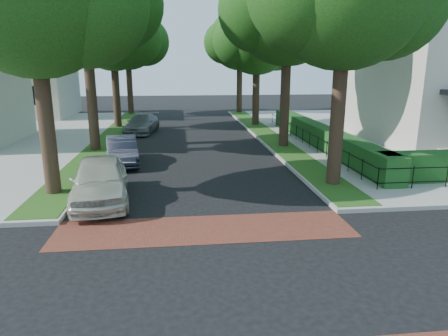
{
  "coord_description": "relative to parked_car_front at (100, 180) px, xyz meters",
  "views": [
    {
      "loc": [
        -0.68,
        -8.08,
        4.83
      ],
      "look_at": [
        0.72,
        4.4,
        1.6
      ],
      "focal_mm": 32.0,
      "sensor_mm": 36.0,
      "label": 1
    }
  ],
  "objects": [
    {
      "name": "parked_car_middle",
      "position": [
        0.0,
        5.84,
        -0.14
      ],
      "size": [
        2.14,
        4.34,
        1.37
      ],
      "primitive_type": "imported",
      "rotation": [
        0.0,
        0.0,
        0.17
      ],
      "color": "#1E222D",
      "rests_on": "ground"
    },
    {
      "name": "fence_main_road",
      "position": [
        10.5,
        8.82,
        -0.22
      ],
      "size": [
        0.06,
        18.0,
        0.9
      ],
      "primitive_type": null,
      "color": "black",
      "rests_on": "sidewalk_ne"
    },
    {
      "name": "tree_right_far",
      "position": [
        9.2,
        18.04,
        6.08
      ],
      "size": [
        7.25,
        6.23,
        9.74
      ],
      "color": "black",
      "rests_on": "sidewalk_ne"
    },
    {
      "name": "grass_strip_ne",
      "position": [
        9.0,
        12.92,
        -0.66
      ],
      "size": [
        1.6,
        29.8,
        0.02
      ],
      "primitive_type": "cube",
      "color": "#274814",
      "rests_on": "sidewalk_ne"
    },
    {
      "name": "tree_left_back",
      "position": [
        -1.8,
        27.05,
        6.59
      ],
      "size": [
        7.75,
        6.66,
        10.44
      ],
      "color": "black",
      "rests_on": "sidewalk_nw"
    },
    {
      "name": "parked_car_front",
      "position": [
        0.0,
        0.0,
        0.0
      ],
      "size": [
        2.59,
        5.05,
        1.64
      ],
      "primitive_type": "imported",
      "rotation": [
        0.0,
        0.0,
        0.14
      ],
      "color": "beige",
      "rests_on": "ground"
    },
    {
      "name": "hedge_main_road",
      "position": [
        11.3,
        8.82,
        -0.07
      ],
      "size": [
        1.0,
        18.0,
        1.2
      ],
      "primitive_type": "cube",
      "color": "#164116",
      "rests_on": "sidewalk_ne"
    },
    {
      "name": "ground",
      "position": [
        3.6,
        -6.18,
        -0.82
      ],
      "size": [
        120.0,
        120.0,
        0.0
      ],
      "primitive_type": "plane",
      "color": "black",
      "rests_on": "ground"
    },
    {
      "name": "house_left_far",
      "position": [
        -11.89,
        25.81,
        4.22
      ],
      "size": [
        10.0,
        9.0,
        10.14
      ],
      "color": "beige",
      "rests_on": "sidewalk_nw"
    },
    {
      "name": "crosswalk_far",
      "position": [
        3.6,
        -2.98,
        -0.82
      ],
      "size": [
        9.0,
        2.2,
        0.01
      ],
      "primitive_type": "cube",
      "color": "maroon",
      "rests_on": "ground"
    },
    {
      "name": "parked_car_rear",
      "position": [
        0.16,
        15.5,
        -0.14
      ],
      "size": [
        2.64,
        4.94,
        1.36
      ],
      "primitive_type": "imported",
      "rotation": [
        0.0,
        0.0,
        -0.16
      ],
      "color": "slate",
      "rests_on": "ground"
    },
    {
      "name": "tree_right_back",
      "position": [
        9.2,
        27.05,
        6.44
      ],
      "size": [
        7.5,
        6.45,
        10.2
      ],
      "color": "black",
      "rests_on": "sidewalk_ne"
    },
    {
      "name": "tree_left_far",
      "position": [
        -1.8,
        18.03,
        6.3
      ],
      "size": [
        7.0,
        6.02,
        9.86
      ],
      "color": "black",
      "rests_on": "sidewalk_nw"
    },
    {
      "name": "tree_right_mid",
      "position": [
        9.21,
        9.07,
        7.17
      ],
      "size": [
        8.25,
        7.09,
        11.22
      ],
      "color": "black",
      "rests_on": "sidewalk_ne"
    },
    {
      "name": "grass_strip_nw",
      "position": [
        -1.8,
        12.92,
        -0.66
      ],
      "size": [
        1.6,
        29.8,
        0.02
      ],
      "primitive_type": "cube",
      "color": "#274814",
      "rests_on": "sidewalk_nw"
    }
  ]
}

